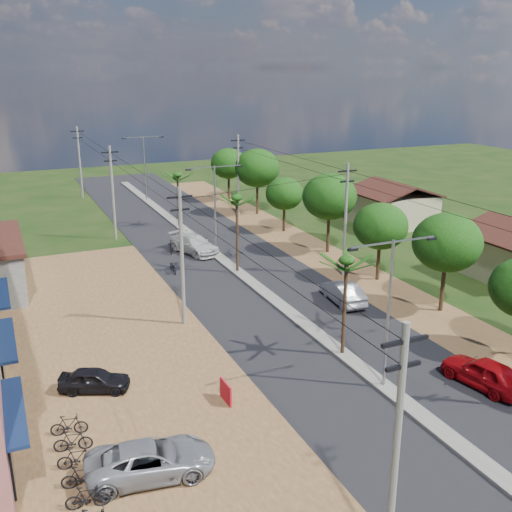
{
  "coord_description": "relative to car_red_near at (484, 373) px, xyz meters",
  "views": [
    {
      "loc": [
        -17.27,
        -22.55,
        15.9
      ],
      "look_at": [
        -0.65,
        14.83,
        3.0
      ],
      "focal_mm": 42.0,
      "sensor_mm": 36.0,
      "label": 1
    }
  ],
  "objects": [
    {
      "name": "dirt_lot_west",
      "position": [
        -19.81,
        10.01,
        -0.76
      ],
      "size": [
        18.0,
        46.0,
        0.04
      ],
      "primitive_type": "cube",
      "color": "brown",
      "rests_on": "ground"
    },
    {
      "name": "utility_pole_e_b",
      "position": [
        2.69,
        18.01,
        3.98
      ],
      "size": [
        1.6,
        0.24,
        9.0
      ],
      "color": "#605E56",
      "rests_on": "ground"
    },
    {
      "name": "moto_rider_east",
      "position": [
        0.39,
        0.88,
        -0.31
      ],
      "size": [
        0.89,
        1.86,
        0.94
      ],
      "primitive_type": "imported",
      "rotation": [
        0.0,
        0.0,
        2.99
      ],
      "color": "black",
      "rests_on": "ground"
    },
    {
      "name": "utility_pole_w_c",
      "position": [
        -11.81,
        36.01,
        3.98
      ],
      "size": [
        1.6,
        0.24,
        9.0
      ],
      "color": "#605E56",
      "rests_on": "ground"
    },
    {
      "name": "streetlight_mid",
      "position": [
        -4.81,
        27.01,
        4.0
      ],
      "size": [
        5.1,
        0.18,
        8.0
      ],
      "color": "gray",
      "rests_on": "ground"
    },
    {
      "name": "dirt_shoulder_east",
      "position": [
        3.69,
        17.01,
        -0.77
      ],
      "size": [
        5.0,
        90.0,
        0.03
      ],
      "primitive_type": "cube",
      "color": "brown",
      "rests_on": "ground"
    },
    {
      "name": "car_parked_silver",
      "position": [
        -17.62,
        -0.01,
        -0.05
      ],
      "size": [
        5.5,
        3.09,
        1.45
      ],
      "primitive_type": "imported",
      "rotation": [
        0.0,
        0.0,
        1.44
      ],
      "color": "gray",
      "rests_on": "ground"
    },
    {
      "name": "tree_east_e",
      "position": [
        4.79,
        24.01,
        4.31
      ],
      "size": [
        4.8,
        4.8,
        7.14
      ],
      "color": "black",
      "rests_on": "ground"
    },
    {
      "name": "ground",
      "position": [
        -4.81,
        2.01,
        -0.78
      ],
      "size": [
        160.0,
        160.0,
        0.0
      ],
      "primitive_type": "plane",
      "color": "black",
      "rests_on": "ground"
    },
    {
      "name": "moto_rider_west_b",
      "position": [
        -8.22,
        29.36,
        -0.21
      ],
      "size": [
        1.01,
        1.96,
        1.13
      ],
      "primitive_type": "imported",
      "rotation": [
        0.0,
        0.0,
        -0.26
      ],
      "color": "black",
      "rests_on": "ground"
    },
    {
      "name": "utility_pole_w_d",
      "position": [
        -11.81,
        57.01,
        3.98
      ],
      "size": [
        1.6,
        0.24,
        9.0
      ],
      "color": "#605E56",
      "rests_on": "ground"
    },
    {
      "name": "utility_pole_w_b",
      "position": [
        -11.81,
        14.01,
        3.98
      ],
      "size": [
        1.6,
        0.24,
        9.0
      ],
      "color": "#605E56",
      "rests_on": "ground"
    },
    {
      "name": "house_east_far",
      "position": [
        16.19,
        30.01,
        1.61
      ],
      "size": [
        7.6,
        7.5,
        4.6
      ],
      "color": "tan",
      "rests_on": "ground"
    },
    {
      "name": "roadside_sign",
      "position": [
        -12.8,
        4.01,
        -0.23
      ],
      "size": [
        0.13,
        1.33,
        1.1
      ],
      "rotation": [
        0.0,
        0.0,
        0.03
      ],
      "color": "#AE101E",
      "rests_on": "ground"
    },
    {
      "name": "palm_median_mid",
      "position": [
        -4.81,
        22.01,
        5.12
      ],
      "size": [
        2.0,
        2.0,
        6.55
      ],
      "color": "black",
      "rests_on": "ground"
    },
    {
      "name": "tree_east_h",
      "position": [
        4.69,
        48.01,
        3.86
      ],
      "size": [
        4.4,
        4.4,
        6.52
      ],
      "color": "black",
      "rests_on": "ground"
    },
    {
      "name": "utility_pole_e_c",
      "position": [
        2.69,
        40.01,
        3.98
      ],
      "size": [
        1.6,
        0.24,
        9.0
      ],
      "color": "#605E56",
      "rests_on": "ground"
    },
    {
      "name": "car_parked_dark",
      "position": [
        -18.56,
        7.76,
        -0.17
      ],
      "size": [
        3.87,
        2.72,
        1.22
      ],
      "primitive_type": "imported",
      "rotation": [
        0.0,
        0.0,
        1.17
      ],
      "color": "black",
      "rests_on": "ground"
    },
    {
      "name": "parked_scooter_row",
      "position": [
        -20.28,
        -0.25,
        -0.28
      ],
      "size": [
        1.72,
        9.88,
        1.0
      ],
      "color": "black",
      "rests_on": "ground"
    },
    {
      "name": "tree_east_g",
      "position": [
        4.99,
        40.01,
        4.46
      ],
      "size": [
        5.0,
        5.0,
        7.38
      ],
      "color": "black",
      "rests_on": "ground"
    },
    {
      "name": "car_white_far",
      "position": [
        -6.31,
        28.56,
        0.02
      ],
      "size": [
        3.8,
        5.93,
        1.6
      ],
      "primitive_type": "imported",
      "rotation": [
        0.0,
        0.0,
        0.31
      ],
      "color": "#A9A9A5",
      "rests_on": "ground"
    },
    {
      "name": "streetlight_far",
      "position": [
        -4.81,
        52.01,
        4.0
      ],
      "size": [
        5.1,
        0.18,
        8.0
      ],
      "color": "gray",
      "rests_on": "ground"
    },
    {
      "name": "streetlight_near",
      "position": [
        -4.81,
        2.01,
        4.0
      ],
      "size": [
        5.1,
        0.18,
        8.0
      ],
      "color": "gray",
      "rests_on": "ground"
    },
    {
      "name": "road",
      "position": [
        -4.81,
        17.01,
        -0.76
      ],
      "size": [
        12.0,
        110.0,
        0.04
      ],
      "primitive_type": "cube",
      "color": "black",
      "rests_on": "ground"
    },
    {
      "name": "median",
      "position": [
        -4.81,
        20.01,
        -0.69
      ],
      "size": [
        1.0,
        90.0,
        0.18
      ],
      "primitive_type": "cube",
      "color": "#605E56",
      "rests_on": "ground"
    },
    {
      "name": "car_red_near",
      "position": [
        0.0,
        0.0,
        0.0
      ],
      "size": [
        2.64,
        4.84,
        1.56
      ],
      "primitive_type": "imported",
      "rotation": [
        0.0,
        0.0,
        3.32
      ],
      "color": "maroon",
      "rests_on": "ground"
    },
    {
      "name": "tree_east_c",
      "position": [
        4.89,
        9.01,
        4.08
      ],
      "size": [
        4.6,
        4.6,
        6.83
      ],
      "color": "black",
      "rests_on": "ground"
    },
    {
      "name": "palm_median_far",
      "position": [
        -4.81,
        38.01,
        4.48
      ],
      "size": [
        2.0,
        2.0,
        5.85
      ],
      "color": "black",
      "rests_on": "ground"
    },
    {
      "name": "tree_east_d",
      "position": [
        4.59,
        16.01,
        3.56
      ],
      "size": [
        4.2,
        4.2,
        6.13
      ],
      "color": "black",
      "rests_on": "ground"
    },
    {
      "name": "car_silver_mid",
      "position": [
        -0.48,
        12.95,
        -0.03
      ],
      "size": [
        2.03,
        4.68,
        1.5
      ],
      "primitive_type": "imported",
      "rotation": [
        0.0,
        0.0,
        3.04
      ],
      "color": "gray",
      "rests_on": "ground"
    },
    {
      "name": "moto_rider_west_a",
      "position": [
        -9.57,
        24.17,
        -0.3
      ],
      "size": [
        0.75,
        1.88,
        0.97
      ],
      "primitive_type": "imported",
      "rotation": [
        0.0,
        0.0,
        -0.06
      ],
      "color": "black",
      "rests_on": "ground"
    },
    {
      "name": "utility_pole_w_a",
      "position": [
        -11.81,
        -7.99,
        3.98
      ],
      "size": [
        1.6,
        0.24,
        9.0
      ],
      "color": "#605E56",
      "rests_on": "ground"
    },
    {
      "name": "tree_east_f",
      "position": [
        4.39,
        32.01,
        3.11
      ],
      "size": [
        3.8,
        3.8,
        5.52
      ],
      "color": "black",
      "rests_on": "ground"
    },
    {
      "name": "palm_median_near",
      "position": [
        -4.81,
        6.01,
        4.76
      ],
      "size": [
        2.0,
        2.0,
        6.15
      ],
      "color": "black",
      "rests_on": "ground"
    }
  ]
}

